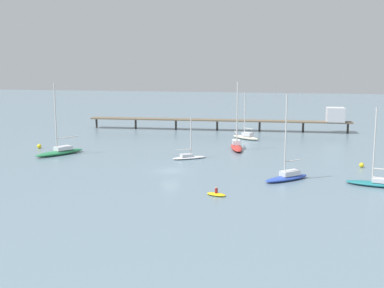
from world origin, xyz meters
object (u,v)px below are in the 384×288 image
(mooring_buoy_far, at_px, (39,146))
(mooring_buoy_mid, at_px, (362,165))
(sailboat_white, at_px, (189,156))
(pier, at_px, (268,118))
(sailboat_green, at_px, (60,151))
(dinghy_yellow, at_px, (216,194))
(sailboat_teal, at_px, (376,182))
(sailboat_cream, at_px, (246,136))
(sailboat_red, at_px, (236,145))
(sailboat_blue, at_px, (287,175))

(mooring_buoy_far, bearing_deg, mooring_buoy_mid, -5.51)
(sailboat_white, xyz_separation_m, mooring_buoy_far, (-30.10, 4.28, -0.05))
(pier, height_order, sailboat_white, sailboat_white)
(sailboat_white, bearing_deg, sailboat_green, -177.76)
(pier, distance_m, dinghy_yellow, 59.11)
(sailboat_teal, xyz_separation_m, sailboat_cream, (-20.77, 36.92, 0.07))
(sailboat_red, bearing_deg, sailboat_white, -122.66)
(sailboat_red, relative_size, sailboat_teal, 1.21)
(sailboat_red, relative_size, sailboat_cream, 1.28)
(sailboat_cream, bearing_deg, dinghy_yellow, -88.95)
(sailboat_blue, height_order, sailboat_cream, sailboat_blue)
(sailboat_green, xyz_separation_m, mooring_buoy_far, (-6.91, 5.19, -0.29))
(sailboat_cream, xyz_separation_m, dinghy_yellow, (0.84, -45.88, -0.45))
(pier, relative_size, sailboat_green, 4.96)
(dinghy_yellow, relative_size, mooring_buoy_mid, 3.68)
(mooring_buoy_mid, bearing_deg, sailboat_cream, 129.32)
(sailboat_green, height_order, sailboat_red, sailboat_green)
(sailboat_red, xyz_separation_m, sailboat_white, (-6.87, -10.71, -0.33))
(sailboat_teal, xyz_separation_m, mooring_buoy_mid, (-0.31, 11.95, -0.22))
(sailboat_teal, bearing_deg, pier, 108.67)
(sailboat_white, bearing_deg, sailboat_cream, 72.69)
(sailboat_cream, height_order, dinghy_yellow, sailboat_cream)
(mooring_buoy_far, bearing_deg, sailboat_teal, -16.76)
(pier, distance_m, sailboat_white, 38.53)
(mooring_buoy_mid, bearing_deg, sailboat_blue, -135.61)
(sailboat_cream, relative_size, dinghy_yellow, 3.60)
(sailboat_white, xyz_separation_m, mooring_buoy_mid, (27.83, -1.31, -0.09))
(mooring_buoy_far, bearing_deg, dinghy_yellow, -34.66)
(sailboat_teal, bearing_deg, sailboat_cream, 119.36)
(sailboat_white, bearing_deg, sailboat_red, 57.34)
(dinghy_yellow, distance_m, mooring_buoy_far, 46.59)
(pier, relative_size, sailboat_teal, 6.03)
(sailboat_white, bearing_deg, sailboat_blue, -36.57)
(pier, relative_size, sailboat_cream, 6.38)
(sailboat_blue, relative_size, sailboat_white, 1.68)
(sailboat_blue, bearing_deg, mooring_buoy_far, 160.44)
(sailboat_blue, height_order, dinghy_yellow, sailboat_blue)
(sailboat_green, relative_size, mooring_buoy_mid, 17.01)
(sailboat_green, xyz_separation_m, sailboat_teal, (51.34, -12.35, -0.11))
(sailboat_green, xyz_separation_m, sailboat_white, (23.19, 0.91, -0.25))
(sailboat_green, height_order, sailboat_teal, sailboat_green)
(sailboat_blue, relative_size, dinghy_yellow, 4.35)
(sailboat_white, distance_m, dinghy_yellow, 23.68)
(sailboat_white, height_order, mooring_buoy_mid, sailboat_white)
(sailboat_cream, bearing_deg, sailboat_white, -107.31)
(sailboat_green, relative_size, sailboat_white, 1.79)
(pier, bearing_deg, sailboat_teal, -71.33)
(sailboat_green, distance_m, sailboat_red, 32.22)
(pier, distance_m, sailboat_blue, 49.41)
(sailboat_green, height_order, sailboat_blue, sailboat_green)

